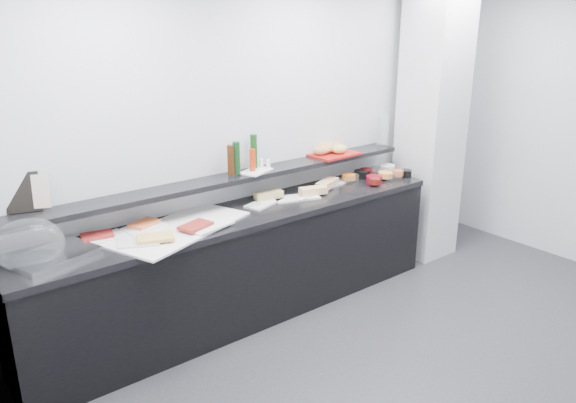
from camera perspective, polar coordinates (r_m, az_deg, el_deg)
ground at (r=4.20m, az=18.17°, el=-16.92°), size 5.00×5.00×0.00m
back_wall at (r=4.90m, az=0.14°, el=6.53°), size 5.00×0.02×2.70m
column at (r=5.72m, az=14.35°, el=7.70°), size 0.50×0.50×2.70m
buffet_cabinet at (r=4.58m, az=-4.43°, el=-6.68°), size 3.60×0.60×0.85m
counter_top at (r=4.40m, az=-4.57°, el=-1.37°), size 3.62×0.62×0.05m
wall_shelf at (r=4.47m, az=-5.91°, el=2.31°), size 3.60×0.25×0.04m
cloche_base at (r=3.85m, az=-22.72°, el=-5.15°), size 0.57×0.46×0.04m
cloche_dome at (r=3.80m, az=-24.82°, el=-4.03°), size 0.48×0.37×0.34m
linen_runner at (r=4.10m, az=-10.95°, el=-2.71°), size 1.16×0.84×0.01m
platter_meat_a at (r=4.03m, az=-18.02°, el=-3.48°), size 0.27×0.19×0.01m
food_meat_a at (r=4.03m, az=-18.81°, el=-3.27°), size 0.23×0.17×0.02m
platter_salmon at (r=4.14m, az=-14.46°, el=-2.57°), size 0.33×0.26×0.01m
food_salmon at (r=4.16m, az=-14.40°, el=-2.17°), size 0.24×0.20×0.02m
platter_cheese at (r=3.89m, az=-14.92°, el=-3.98°), size 0.32×0.27×0.01m
food_cheese at (r=3.88m, az=-13.32°, el=-3.59°), size 0.28×0.23×0.02m
platter_meat_b at (r=4.09m, az=-8.18°, el=-2.41°), size 0.38×0.30×0.01m
food_meat_b at (r=4.04m, az=-9.37°, el=-2.44°), size 0.26×0.21×0.02m
sandwich_plate_left at (r=4.58m, az=-2.40°, el=-0.12°), size 0.39×0.26×0.01m
sandwich_food_left at (r=4.65m, az=-1.98°, el=0.67°), size 0.25×0.13×0.06m
tongs_left at (r=4.49m, az=-3.35°, el=-0.35°), size 0.16×0.03×0.01m
sandwich_plate_mid at (r=4.69m, az=0.87°, el=0.37°), size 0.41×0.27×0.01m
sandwich_food_mid at (r=4.77m, az=2.58°, el=1.12°), size 0.25×0.16×0.06m
tongs_mid at (r=4.64m, az=1.81°, el=0.29°), size 0.16×0.04×0.01m
sandwich_plate_right at (r=5.10m, az=4.49°, el=1.80°), size 0.38×0.22×0.01m
sandwich_food_right at (r=4.97m, az=4.00°, el=1.82°), size 0.29×0.21×0.06m
tongs_right at (r=4.99m, az=4.86°, el=1.56°), size 0.16×0.05×0.01m
bowl_glass_fruit at (r=5.18m, az=6.40°, el=2.34°), size 0.16×0.16×0.07m
fill_glass_fruit at (r=5.19m, az=6.17°, el=2.51°), size 0.14×0.14×0.05m
bowl_black_jam at (r=5.34m, az=7.49°, el=2.78°), size 0.15×0.15×0.07m
fill_black_jam at (r=5.39m, az=7.95°, el=3.05°), size 0.15×0.15×0.05m
bowl_glass_cream at (r=5.44m, az=9.22°, el=2.99°), size 0.25×0.25×0.07m
fill_glass_cream at (r=5.56m, az=10.00°, el=3.43°), size 0.19×0.19×0.05m
bowl_red_jam at (r=5.17m, az=8.72°, el=2.20°), size 0.17×0.17×0.07m
fill_red_jam at (r=5.08m, az=8.80°, el=2.05°), size 0.13×0.13×0.05m
bowl_glass_salmon at (r=5.31m, az=10.59°, el=2.55°), size 0.21×0.21×0.07m
fill_glass_salmon at (r=5.30m, az=9.87°, el=2.69°), size 0.16×0.16×0.05m
bowl_black_fruit at (r=5.43m, az=11.91°, el=2.81°), size 0.11×0.11×0.07m
fill_black_fruit at (r=5.39m, az=11.09°, el=2.87°), size 0.11×0.11×0.05m
framed_print at (r=3.99m, az=-25.38°, el=0.82°), size 0.22×0.13×0.26m
print_art at (r=3.97m, az=-24.27°, el=0.92°), size 0.18×0.12×0.22m
condiment_tray at (r=4.57m, az=-3.27°, el=3.10°), size 0.32×0.26×0.01m
bottle_green_a at (r=4.45m, az=-5.26°, el=4.43°), size 0.08×0.08×0.26m
bottle_brown at (r=4.43m, az=-5.83°, el=4.21°), size 0.06×0.06×0.24m
bottle_green_b at (r=4.61m, az=-3.50°, el=5.11°), size 0.06×0.06×0.28m
bottle_hot at (r=4.54m, az=-3.64°, el=4.22°), size 0.05×0.05×0.18m
shaker_salt at (r=4.62m, az=-2.01°, el=3.82°), size 0.04×0.04×0.07m
shaker_pepper at (r=4.66m, az=-2.76°, el=3.92°), size 0.04×0.04×0.07m
bread_tray at (r=5.12m, az=4.64°, el=4.81°), size 0.45×0.32×0.02m
bread_roll_nw at (r=5.13m, az=3.50°, el=5.46°), size 0.14×0.11×0.08m
bread_roll_n at (r=5.24m, az=4.87°, el=5.68°), size 0.15×0.12×0.08m
bread_roll_ne at (r=5.19m, az=4.10°, el=5.58°), size 0.15×0.11×0.08m
bread_roll_s at (r=5.10m, az=5.30°, el=5.32°), size 0.16×0.12×0.08m
bread_roll_se at (r=5.12m, az=5.10°, el=5.38°), size 0.16×0.10×0.08m
bread_roll_midw at (r=5.04m, az=3.37°, el=5.20°), size 0.17×0.14×0.08m
bread_roll_mide at (r=5.11m, az=4.03°, el=5.37°), size 0.16×0.12×0.08m
carafe at (r=5.54m, az=9.61°, el=7.13°), size 0.13×0.13×0.30m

